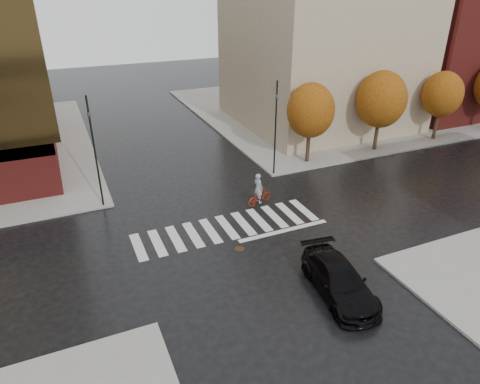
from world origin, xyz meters
The scene contains 14 objects.
ground centered at (0.00, 0.00, 0.00)m, with size 120.00×120.00×0.00m, color black.
sidewalk_ne centered at (21.00, 21.00, 0.07)m, with size 30.00×30.00×0.15m, color gray.
crosswalk centered at (0.00, 0.50, 0.01)m, with size 12.00×3.00×0.01m, color silver.
building_ne_tan centered at (17.00, 17.00, 9.15)m, with size 16.00×16.00×18.00m, color tan.
building_ne_brick centered at (33.00, 16.00, 7.15)m, with size 14.00×14.00×14.00m, color maroon.
tree_ne_a centered at (10.00, 7.40, 4.46)m, with size 3.80×3.80×6.50m.
tree_ne_b centered at (17.00, 7.40, 4.62)m, with size 4.20×4.20×6.89m.
tree_ne_c centered at (24.00, 7.40, 4.37)m, with size 3.60×3.60×6.31m.
sedan centered at (2.62, -7.44, 0.78)m, with size 2.20×5.41×1.57m, color black.
cyclist centered at (3.15, 2.50, 0.77)m, with size 2.09×1.25×2.25m.
traffic_light_nw centered at (-6.65, 6.30, 4.40)m, with size 0.21×0.19×7.43m.
traffic_light_ne centered at (6.30, 6.30, 4.24)m, with size 0.15×0.19×7.21m.
fire_hydrant centered at (-10.00, 10.00, 0.58)m, with size 0.28×0.28×0.78m.
manhole centered at (-0.25, -2.00, 0.01)m, with size 0.56×0.56×0.01m, color #432D17.
Camera 1 is at (-8.39, -20.64, 13.84)m, focal length 32.00 mm.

